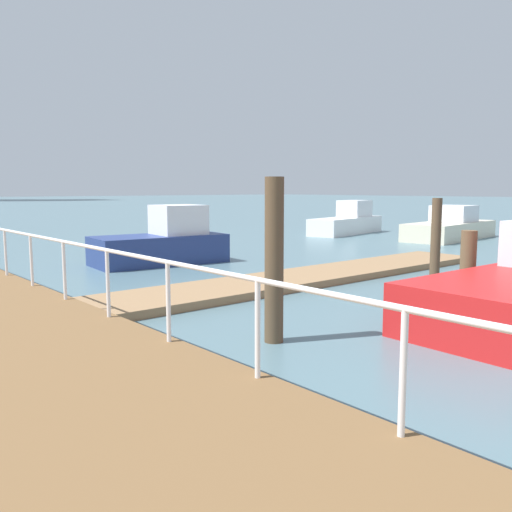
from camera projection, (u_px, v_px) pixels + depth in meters
ground_plane at (65, 260)px, 18.03m from camera, size 300.00×300.00×0.00m
floating_dock at (306, 277)px, 13.98m from camera, size 13.50×2.00×0.18m
boardwalk_railing at (84, 258)px, 8.92m from camera, size 0.06×30.30×1.08m
dock_piling_0 at (274, 261)px, 8.26m from camera, size 0.30×0.30×2.57m
dock_piling_2 at (468, 267)px, 11.27m from camera, size 0.33×0.33×1.52m
dock_piling_4 at (436, 238)px, 14.40m from camera, size 0.26×0.26×2.14m
moored_boat_1 at (164, 243)px, 17.19m from camera, size 4.32×2.26×1.86m
moored_boat_2 at (451, 227)px, 25.52m from camera, size 6.34×2.82×1.59m
moored_boat_3 at (348, 222)px, 28.66m from camera, size 5.70×2.70×1.76m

